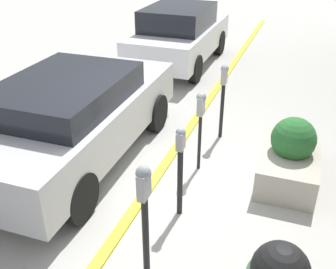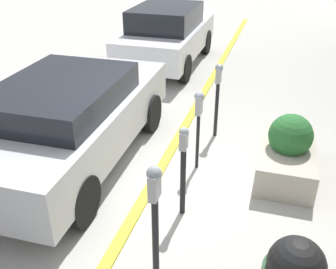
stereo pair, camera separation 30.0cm
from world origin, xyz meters
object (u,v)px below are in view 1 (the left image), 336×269
(parking_meter_second, at_px, (180,162))
(planter_box, at_px, (290,157))
(parked_car_middle, at_px, (73,115))
(parking_meter_fourth, at_px, (223,89))
(parking_meter_nearest, at_px, (145,205))
(parking_meter_middle, at_px, (201,113))
(parked_car_rear, at_px, (180,34))

(parking_meter_second, height_order, planter_box, parking_meter_second)
(parked_car_middle, bearing_deg, parking_meter_fourth, -54.33)
(parking_meter_nearest, relative_size, parking_meter_middle, 1.11)
(parking_meter_nearest, xyz_separation_m, planter_box, (2.61, -1.36, -0.63))
(parking_meter_second, distance_m, parked_car_middle, 2.29)
(parking_meter_fourth, bearing_deg, planter_box, -126.81)
(parking_meter_second, xyz_separation_m, parked_car_rear, (6.32, 2.12, 0.01))
(parking_meter_nearest, bearing_deg, planter_box, -27.54)
(parking_meter_second, distance_m, parking_meter_fourth, 2.41)
(parked_car_middle, bearing_deg, parking_meter_second, -111.41)
(parked_car_middle, bearing_deg, parking_meter_middle, -80.04)
(parking_meter_middle, relative_size, parked_car_middle, 0.30)
(parking_meter_middle, height_order, planter_box, parking_meter_middle)
(parking_meter_fourth, height_order, parked_car_rear, parked_car_rear)
(parking_meter_nearest, bearing_deg, parking_meter_second, 0.17)
(parking_meter_middle, distance_m, parked_car_middle, 2.13)
(parking_meter_fourth, xyz_separation_m, parked_car_middle, (-1.61, 2.17, -0.16))
(parking_meter_second, relative_size, parking_meter_fourth, 0.95)
(parking_meter_fourth, relative_size, planter_box, 0.91)
(parking_meter_fourth, height_order, parked_car_middle, parked_car_middle)
(parking_meter_second, xyz_separation_m, parking_meter_middle, (1.20, 0.07, 0.17))
(parking_meter_fourth, bearing_deg, parked_car_middle, 126.56)
(planter_box, bearing_deg, parking_meter_fourth, 53.19)
(parking_meter_fourth, bearing_deg, parked_car_rear, 28.76)
(parking_meter_fourth, xyz_separation_m, parked_car_rear, (3.90, 2.14, -0.12))
(parked_car_middle, xyz_separation_m, parked_car_rear, (5.51, -0.02, 0.04))
(parking_meter_middle, height_order, parking_meter_fourth, parking_meter_fourth)
(parking_meter_nearest, xyz_separation_m, parked_car_middle, (2.01, 2.15, -0.21))
(parked_car_middle, height_order, parked_car_rear, parked_car_rear)
(parking_meter_second, bearing_deg, parking_meter_fourth, -0.46)
(parked_car_rear, bearing_deg, planter_box, -144.64)
(parking_meter_nearest, height_order, planter_box, parking_meter_nearest)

